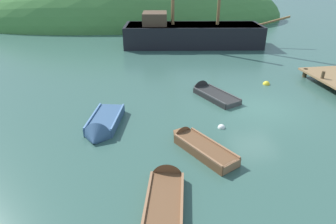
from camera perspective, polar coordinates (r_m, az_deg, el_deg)
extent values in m
plane|color=#33564C|center=(16.19, 17.32, 0.86)|extent=(120.00, 120.00, 0.00)
cylinder|color=#4F3D27|center=(22.08, 25.21, 6.22)|extent=(0.28, 0.28, 1.17)
cylinder|color=#4F3D27|center=(20.33, 28.19, 6.46)|extent=(0.20, 0.20, 0.45)
ellipsoid|color=#477F3D|center=(43.63, -6.74, 17.32)|extent=(43.67, 18.95, 13.93)
cube|color=black|center=(28.79, 4.85, 14.06)|extent=(13.26, 5.88, 2.79)
cube|color=#997A51|center=(28.54, 4.95, 16.70)|extent=(12.71, 5.48, 0.10)
cylinder|color=olive|center=(30.19, 20.13, 16.48)|extent=(2.95, 0.61, 0.97)
cube|color=#4C3828|center=(28.33, -2.61, 17.92)|extent=(2.58, 3.16, 1.10)
cube|color=black|center=(16.74, 9.47, 2.88)|extent=(2.19, 3.08, 0.40)
cone|color=black|center=(18.00, 5.83, 4.81)|extent=(1.31, 1.08, 1.13)
cube|color=#3B3B3B|center=(15.80, 12.68, 1.38)|extent=(1.03, 0.52, 0.28)
cube|color=#3B3B3B|center=(17.03, 8.42, 3.89)|extent=(1.08, 0.59, 0.05)
cube|color=#3B3B3B|center=(16.34, 10.62, 2.73)|extent=(1.08, 0.59, 0.05)
cube|color=#3B3B3B|center=(17.00, 10.95, 3.97)|extent=(1.14, 2.61, 0.07)
cube|color=#3B3B3B|center=(16.31, 8.04, 3.23)|extent=(1.14, 2.61, 0.07)
cube|color=brown|center=(11.70, 7.31, -7.69)|extent=(2.16, 2.94, 0.48)
cone|color=brown|center=(12.80, 1.99, -4.22)|extent=(1.15, 1.05, 0.94)
cube|color=#8E6242|center=(10.91, 12.22, -10.46)|extent=(0.85, 0.51, 0.34)
cube|color=#8E6242|center=(11.89, 5.75, -5.92)|extent=(0.89, 0.58, 0.05)
cube|color=#8E6242|center=(11.31, 9.06, -8.01)|extent=(0.89, 0.58, 0.05)
cube|color=#8E6242|center=(11.82, 9.01, -5.83)|extent=(1.33, 2.48, 0.07)
cube|color=#8E6242|center=(11.28, 5.68, -7.33)|extent=(1.33, 2.48, 0.07)
cube|color=brown|center=(9.28, -0.79, -18.51)|extent=(1.78, 3.16, 0.39)
cone|color=brown|center=(10.67, -0.02, -11.50)|extent=(1.23, 0.95, 1.10)
cube|color=#8E6242|center=(9.57, -0.55, -15.75)|extent=(1.07, 0.41, 0.05)
cube|color=#8E6242|center=(8.82, -1.07, -20.28)|extent=(1.07, 0.41, 0.05)
cube|color=#8E6242|center=(9.11, 2.74, -17.65)|extent=(0.71, 2.87, 0.07)
cube|color=#8E6242|center=(9.17, -4.30, -17.33)|extent=(0.71, 2.87, 0.07)
cube|color=#335175|center=(14.12, -12.14, -1.72)|extent=(1.85, 2.90, 0.50)
cone|color=#335175|center=(12.73, -14.08, -5.23)|extent=(1.33, 0.93, 1.21)
cube|color=#4F75A1|center=(15.19, -10.92, 0.80)|extent=(1.15, 0.37, 0.35)
cube|color=#4F75A1|center=(13.63, -12.72, -1.92)|extent=(1.19, 0.44, 0.05)
cube|color=#4F75A1|center=(14.43, -11.74, -0.18)|extent=(1.19, 0.44, 0.05)
cube|color=#4F75A1|center=(14.16, -14.58, -0.61)|extent=(0.67, 2.57, 0.07)
cube|color=#4F75A1|center=(13.84, -9.86, -0.78)|extent=(0.67, 2.57, 0.07)
sphere|color=white|center=(13.71, 10.46, -3.07)|extent=(0.34, 0.34, 0.34)
sphere|color=yellow|center=(19.69, 18.76, 5.17)|extent=(0.44, 0.44, 0.44)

